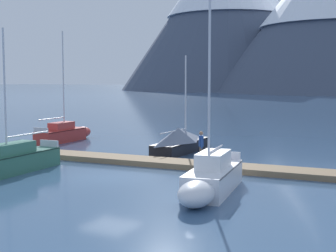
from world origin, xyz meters
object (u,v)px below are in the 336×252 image
sailboat_nearest_berth (65,133)px  sailboat_mid_dock_port (182,140)px  sailboat_second_berth (6,162)px  sailboat_mid_dock_starboard (210,178)px  person_on_dock (201,145)px

sailboat_nearest_berth → sailboat_mid_dock_port: sailboat_nearest_berth is taller
sailboat_nearest_berth → sailboat_mid_dock_port: 10.52m
sailboat_second_berth → sailboat_mid_dock_starboard: sailboat_mid_dock_starboard is taller
sailboat_mid_dock_port → sailboat_mid_dock_starboard: bearing=-57.5°
sailboat_second_berth → sailboat_mid_dock_port: (4.30, 11.02, 0.14)m
sailboat_nearest_berth → sailboat_second_berth: size_ratio=1.15×
sailboat_nearest_berth → person_on_dock: bearing=-21.0°
sailboat_mid_dock_port → sailboat_mid_dock_starboard: 11.87m
sailboat_second_berth → sailboat_mid_dock_starboard: size_ratio=0.79×
sailboat_mid_dock_port → sailboat_mid_dock_starboard: sailboat_mid_dock_starboard is taller
sailboat_mid_dock_starboard → person_on_dock: size_ratio=5.49×
sailboat_nearest_berth → sailboat_second_berth: bearing=-62.3°
sailboat_second_berth → person_on_dock: bearing=39.7°
person_on_dock → sailboat_second_berth: bearing=-140.3°
sailboat_second_berth → person_on_dock: (7.77, 6.45, 0.63)m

